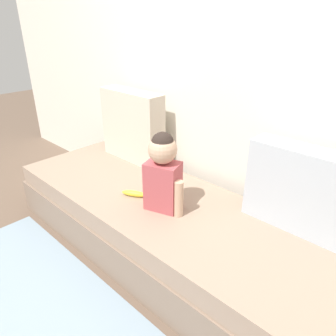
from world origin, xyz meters
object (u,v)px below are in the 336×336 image
Objects in this scene: toddler at (163,171)px; banana at (134,194)px; throw_pillow_left at (132,126)px; throw_pillow_right at (299,189)px; couch at (167,229)px.

banana is (-0.23, -0.04, -0.23)m from toddler.
toddler is at bearing 9.04° from banana.
throw_pillow_left reaches higher than banana.
throw_pillow_right reaches higher than banana.
toddler reaches higher than couch.
couch is 0.88m from throw_pillow_right.
throw_pillow_left is at bearing 139.02° from banana.
couch is 14.69× the size of banana.
throw_pillow_left is (-0.69, 0.32, 0.49)m from couch.
couch is at bearing -24.82° from throw_pillow_left.
throw_pillow_right is at bearing 29.20° from toddler.
throw_pillow_right is (1.37, 0.00, -0.05)m from throw_pillow_left.
toddler is (-0.67, -0.37, 0.02)m from throw_pillow_right.
toddler is 0.33m from banana.
banana is at bearing -40.98° from throw_pillow_left.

